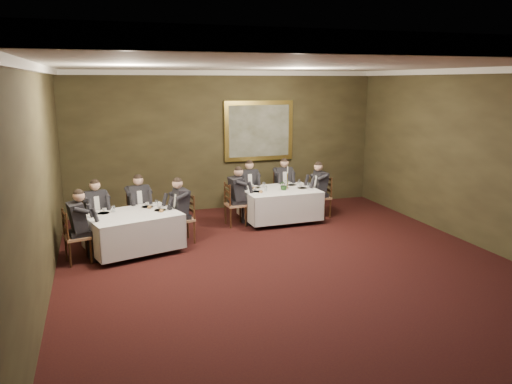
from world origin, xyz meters
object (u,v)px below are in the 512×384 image
chair_main_endleft (235,213)px  chair_sec_endleft (78,248)px  chair_sec_endright (183,229)px  diner_main_backleft (249,193)px  chair_main_backright (283,199)px  diner_sec_endleft (77,236)px  table_second (133,229)px  diner_sec_backleft (96,220)px  centerpiece (284,184)px  diner_sec_backright (139,213)px  chair_sec_backleft (97,231)px  table_main (279,202)px  chair_main_endright (321,205)px  chair_sec_backright (139,224)px  chair_main_backleft (248,202)px  candlestick (287,180)px  diner_main_endright (321,196)px  diner_main_endleft (235,203)px  painting (259,131)px  diner_main_backright (283,191)px  diner_sec_endright (182,218)px

chair_main_endleft → chair_sec_endleft: same height
chair_main_endleft → chair_sec_endright: (-1.34, -0.86, 0.00)m
diner_main_backleft → chair_main_backright: size_ratio=1.35×
chair_sec_endright → chair_sec_endleft: (-2.04, -0.59, 0.00)m
diner_sec_endleft → table_second: bearing=93.6°
diner_main_backleft → chair_sec_endright: bearing=44.3°
chair_main_backright → diner_sec_backleft: (-4.56, -1.41, 0.23)m
table_second → centerpiece: 3.72m
diner_sec_backright → chair_sec_backleft: bearing=6.9°
table_main → chair_main_endright: bearing=2.0°
table_second → chair_main_endright: size_ratio=1.97×
table_second → diner_sec_endleft: (-1.01, -0.29, 0.06)m
chair_sec_backright → centerpiece: 3.40m
chair_main_backleft → chair_main_backright: 0.93m
chair_sec_backright → diner_sec_endleft: diner_sec_endleft is taller
table_main → candlestick: (0.22, 0.05, 0.51)m
diner_main_backleft → diner_sec_endleft: same height
centerpiece → diner_sec_endleft: bearing=-162.9°
diner_main_backleft → diner_main_endright: same height
table_second → chair_sec_endleft: (-1.02, -0.30, -0.17)m
diner_main_endleft → candlestick: diner_main_endleft is taller
table_second → chair_sec_backright: 0.99m
diner_main_endleft → painting: painting is taller
chair_sec_backright → painting: painting is taller
table_second → chair_main_backright: (3.88, 2.10, -0.17)m
table_second → candlestick: candlestick is taller
chair_main_backright → diner_main_backright: bearing=90.0°
table_main → chair_sec_backleft: bearing=-173.2°
table_second → chair_main_backright: size_ratio=1.97×
diner_main_endright → chair_sec_backright: size_ratio=1.35×
chair_sec_endright → diner_sec_endleft: diner_sec_endleft is taller
table_second → chair_main_backright: 4.42m
diner_sec_backright → diner_sec_endleft: same height
chair_sec_endright → diner_sec_endright: size_ratio=0.74×
diner_main_backleft → chair_sec_backleft: diner_main_backleft is taller
chair_main_endright → diner_sec_endleft: diner_sec_endleft is taller
diner_main_backright → diner_sec_backleft: bearing=21.5°
chair_sec_endright → chair_main_endright: bearing=-85.0°
table_second → diner_sec_backright: 0.96m
chair_main_endleft → chair_main_backright: bearing=118.2°
table_second → chair_sec_backright: bearing=78.7°
diner_sec_backright → table_second: bearing=69.8°
table_second → painting: bearing=38.6°
table_second → chair_sec_endright: bearing=16.3°
chair_main_endright → chair_sec_backleft: bearing=97.8°
candlestick → diner_sec_endright: bearing=-160.3°
table_second → chair_sec_endleft: 1.07m
diner_main_backright → chair_sec_endright: diner_main_backright is taller
chair_sec_endright → diner_main_backleft: bearing=-57.6°
painting → chair_sec_backright: bearing=-151.0°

